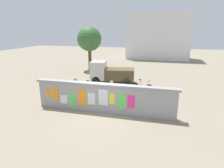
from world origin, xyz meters
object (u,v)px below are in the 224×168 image
Objects in this scene: auto_rickshaw_truck at (110,73)px; tree_roadside at (89,39)px; bicycle_near at (90,89)px; bicycle_far at (142,87)px; person_walking at (76,88)px; person_bystander at (112,91)px; motorcycle at (153,94)px.

auto_rickshaw_truck is 0.80× the size of tree_roadside.
bicycle_far is at bearing 18.68° from bicycle_near.
person_walking is 2.27m from person_bystander.
tree_roadside is at bearing 105.98° from person_walking.
auto_rickshaw_truck is 6.37m from tree_roadside.
bicycle_near is 0.36× the size of tree_roadside.
auto_rickshaw_truck is 5.14m from person_walking.
bicycle_far reaches higher than motorcycle.
bicycle_far is at bearing -32.28° from auto_rickshaw_truck.
auto_rickshaw_truck is at bearing 136.93° from motorcycle.
bicycle_near is at bearing -102.13° from auto_rickshaw_truck.
person_walking and person_bystander have the same top height.
auto_rickshaw_truck is at bearing 147.72° from bicycle_far.
bicycle_far is at bearing 41.22° from person_walking.
bicycle_near is 1.05× the size of person_bystander.
auto_rickshaw_truck is 5.17m from motorcycle.
person_walking is (-4.55, -1.56, 0.52)m from motorcycle.
person_bystander is at bearing -73.74° from auto_rickshaw_truck.
bicycle_near is 3.02m from person_bystander.
person_walking is at bearing -138.78° from bicycle_far.
auto_rickshaw_truck is 1.98× the size of motorcycle.
motorcycle is at bearing -6.15° from bicycle_near.
tree_roadside is (-2.79, 9.73, 2.40)m from person_walking.
auto_rickshaw_truck reaches higher than bicycle_far.
person_bystander reaches higher than motorcycle.
motorcycle is at bearing -63.05° from bicycle_far.
motorcycle is at bearing 18.90° from person_walking.
auto_rickshaw_truck is 5.30m from person_bystander.
auto_rickshaw_truck is 3.16m from bicycle_near.
bicycle_near is 2.13m from person_walking.
auto_rickshaw_truck is at bearing 81.17° from person_walking.
tree_roadside is (-6.48, 6.49, 3.02)m from bicycle_far.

